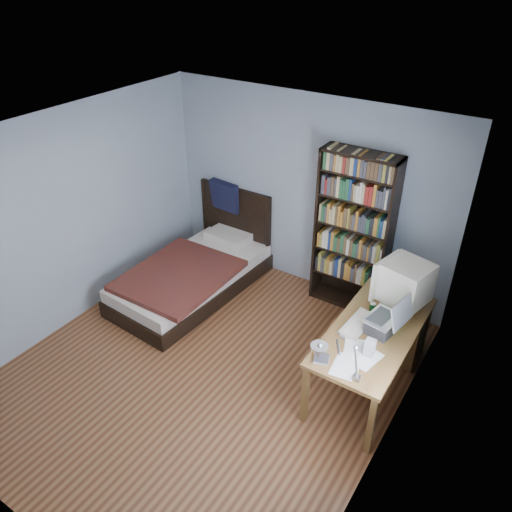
# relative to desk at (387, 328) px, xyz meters

# --- Properties ---
(room) EXTENTS (4.20, 4.24, 2.50)m
(room) POSITION_rel_desk_xyz_m (-1.48, -1.22, 0.84)
(room) COLOR #562D19
(room) RESTS_ON ground
(desk) EXTENTS (0.75, 1.63, 0.73)m
(desk) POSITION_rel_desk_xyz_m (0.00, 0.00, 0.00)
(desk) COLOR brown
(desk) RESTS_ON floor
(crt_monitor) EXTENTS (0.55, 0.50, 0.52)m
(crt_monitor) POSITION_rel_desk_xyz_m (0.07, 0.03, 0.61)
(crt_monitor) COLOR beige
(crt_monitor) RESTS_ON desk
(laptop) EXTENTS (0.39, 0.39, 0.42)m
(laptop) POSITION_rel_desk_xyz_m (0.08, -0.46, 0.43)
(laptop) COLOR #2D2D30
(laptop) RESTS_ON desk
(desk_lamp) EXTENTS (0.26, 0.57, 0.68)m
(desk_lamp) POSITION_rel_desk_xyz_m (-0.01, -1.57, 0.86)
(desk_lamp) COLOR #99999E
(desk_lamp) RESTS_ON desk
(keyboard) EXTENTS (0.22, 0.48, 0.05)m
(keyboard) POSITION_rel_desk_xyz_m (-0.16, -0.49, 0.33)
(keyboard) COLOR #BAB39B
(keyboard) RESTS_ON desk
(speaker) EXTENTS (0.09, 0.09, 0.17)m
(speaker) POSITION_rel_desk_xyz_m (0.09, -0.82, 0.40)
(speaker) COLOR #97979A
(speaker) RESTS_ON desk
(soda_can) EXTENTS (0.06, 0.06, 0.11)m
(soda_can) POSITION_rel_desk_xyz_m (-0.12, -0.22, 0.37)
(soda_can) COLOR #083707
(soda_can) RESTS_ON desk
(mouse) EXTENTS (0.06, 0.11, 0.04)m
(mouse) POSITION_rel_desk_xyz_m (-0.02, -0.21, 0.33)
(mouse) COLOR silver
(mouse) RESTS_ON desk
(phone_silver) EXTENTS (0.07, 0.11, 0.02)m
(phone_silver) POSITION_rel_desk_xyz_m (-0.21, -0.71, 0.32)
(phone_silver) COLOR silver
(phone_silver) RESTS_ON desk
(phone_grey) EXTENTS (0.06, 0.10, 0.02)m
(phone_grey) POSITION_rel_desk_xyz_m (-0.28, -0.98, 0.32)
(phone_grey) COLOR #97979A
(phone_grey) RESTS_ON desk
(external_drive) EXTENTS (0.17, 0.17, 0.03)m
(external_drive) POSITION_rel_desk_xyz_m (-0.24, -1.12, 0.33)
(external_drive) COLOR #97979A
(external_drive) RESTS_ON desk
(bookshelf) EXTENTS (0.90, 0.30, 2.00)m
(bookshelf) POSITION_rel_desk_xyz_m (-0.77, 0.72, 0.59)
(bookshelf) COLOR black
(bookshelf) RESTS_ON floor
(bed) EXTENTS (1.21, 2.21, 1.16)m
(bed) POSITION_rel_desk_xyz_m (-2.55, -0.09, -0.16)
(bed) COLOR black
(bed) RESTS_ON floor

